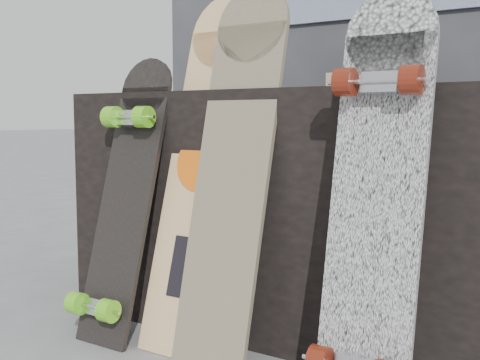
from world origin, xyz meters
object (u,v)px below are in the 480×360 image
Objects in this scene: longboard_celtic at (235,159)px; vendor_table at (307,211)px; longboard_geisha at (205,157)px; longboard_cascadia at (375,193)px; skateboard_dark at (124,193)px.

vendor_table is at bearing 77.96° from longboard_celtic.
longboard_cascadia is (0.61, -0.14, -0.06)m from longboard_geisha.
vendor_table is 1.75× the size of skateboard_dark.
longboard_celtic is 0.41m from skateboard_dark.
longboard_celtic is at bearing -102.04° from vendor_table.
longboard_celtic is at bearing 9.25° from skateboard_dark.
longboard_celtic is 1.22× the size of skateboard_dark.
longboard_geisha is (-0.21, -0.29, 0.19)m from vendor_table.
vendor_table is 0.60m from longboard_cascadia.
longboard_cascadia is at bearing -47.08° from vendor_table.
longboard_cascadia is at bearing -11.37° from longboard_celtic.
longboard_celtic is at bearing 168.63° from longboard_cascadia.
skateboard_dark reaches higher than vendor_table.
longboard_celtic is (-0.07, -0.33, 0.19)m from vendor_table.
longboard_geisha is 0.15m from longboard_celtic.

